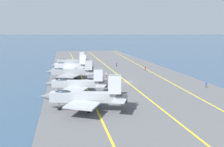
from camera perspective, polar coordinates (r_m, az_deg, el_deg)
The scene contains 14 objects.
ground_plane at distance 71.72m, azimuth 3.60°, elevation -2.33°, with size 2000.00×2000.00×0.00m, color #334C66.
carrier_deck at distance 71.68m, azimuth 3.60°, elevation -2.17°, with size 229.44×46.32×0.40m, color #565659.
deck_stripe_foul_line at distance 75.96m, azimuth 12.91°, elevation -1.55°, with size 206.49×0.36×0.01m, color yellow.
deck_stripe_centerline at distance 71.63m, azimuth 3.60°, elevation -2.02°, with size 206.49×0.36×0.01m, color yellow.
deck_stripe_edge_line at distance 69.41m, azimuth -6.60°, elevation -2.46°, with size 206.49×0.36×0.01m, color yellow.
parked_jet_nearest at distance 45.68m, azimuth -6.56°, elevation -5.59°, with size 11.91×17.04×7.01m.
parked_jet_second at distance 57.98m, azimuth -8.37°, elevation -2.48°, with size 13.92×15.55×6.07m.
parked_jet_third at distance 74.56m, azimuth -9.62°, elevation 0.34°, with size 13.20×16.30×6.18m.
parked_jet_fourth at distance 88.18m, azimuth -9.93°, elevation 1.80°, with size 12.55×15.39×6.69m.
parked_jet_fifth at distance 102.49m, azimuth -9.81°, elevation 2.86°, with size 12.55×15.45×6.39m.
crew_white_vest at distance 78.45m, azimuth -1.39°, elevation -0.21°, with size 0.43×0.33×1.75m.
crew_red_vest at distance 92.85m, azimuth 8.00°, elevation 1.31°, with size 0.45×0.40×1.70m.
crew_blue_vest at distance 68.93m, azimuth 21.67°, elevation -2.41°, with size 0.44×0.37×1.75m.
crew_purple_vest at distance 102.24m, azimuth 1.06°, elevation 2.26°, with size 0.45×0.39×1.82m.
Camera 1 is at (-67.47, 18.67, 15.58)m, focal length 38.00 mm.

